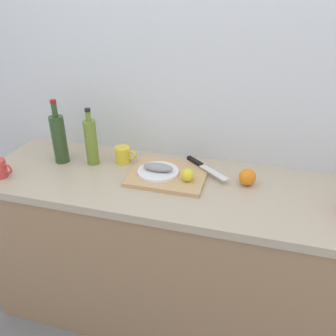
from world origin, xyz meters
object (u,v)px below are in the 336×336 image
Objects in this scene: white_plate at (158,172)px; coffee_mug_0 at (123,155)px; olive_oil_bottle at (91,142)px; wine_bottle at (59,138)px; cutting_board at (168,175)px; orange_0 at (247,177)px; chef_knife at (201,165)px; lemon_0 at (188,175)px; fish_fillet at (158,167)px.

coffee_mug_0 is (-0.22, 0.10, 0.02)m from white_plate.
wine_bottle is (-0.17, -0.03, 0.01)m from olive_oil_bottle.
orange_0 is (0.38, 0.03, 0.03)m from cutting_board.
white_plate is 0.43m from orange_0.
chef_knife reaches higher than white_plate.
wine_bottle reaches higher than cutting_board.
cutting_board is at bearing 158.05° from lemon_0.
cutting_board is at bearing -1.14° from wine_bottle.
chef_knife is 0.58m from olive_oil_bottle.
olive_oil_bottle reaches higher than white_plate.
fish_fillet is at bearing -23.71° from coffee_mug_0.
lemon_0 is 0.28m from orange_0.
cutting_board is at bearing -4.98° from olive_oil_bottle.
fish_fillet is 0.43m from orange_0.
olive_oil_bottle is at bearing 172.97° from white_plate.
chef_knife is 3.00× the size of orange_0.
cutting_board is 0.12m from lemon_0.
cutting_board is at bearing -102.76° from chef_knife.
orange_0 is at bearing 1.10° from wine_bottle.
wine_bottle reaches higher than fish_fillet.
lemon_0 is 0.51× the size of coffee_mug_0.
fish_fillet is 0.24m from coffee_mug_0.
wine_bottle is at bearing 177.77° from white_plate.
wine_bottle is at bearing -178.90° from orange_0.
wine_bottle is (-0.54, 0.02, 0.08)m from fish_fillet.
coffee_mug_0 is (0.15, 0.05, -0.08)m from olive_oil_bottle.
coffee_mug_0 is at bearing 156.29° from white_plate.
chef_knife is at bearing 76.31° from lemon_0.
cutting_board is at bearing 11.12° from white_plate.
orange_0 is at bearing 4.60° from cutting_board.
chef_knife is 0.42m from coffee_mug_0.
fish_fillet is 2.48× the size of lemon_0.
white_plate is 0.56m from wine_bottle.
fish_fillet is 1.27× the size of coffee_mug_0.
wine_bottle is (-0.70, 0.06, 0.08)m from lemon_0.
white_plate is 1.33× the size of fish_fillet.
olive_oil_bottle is at bearing 179.55° from orange_0.
white_plate is at bearing -2.23° from wine_bottle.
fish_fillet is 0.38m from olive_oil_bottle.
olive_oil_bottle is at bearing 172.97° from fish_fillet.
olive_oil_bottle is at bearing 8.39° from wine_bottle.
fish_fillet is 1.88× the size of orange_0.
white_plate is at bearing -168.88° from cutting_board.
orange_0 is (0.65, -0.06, -0.00)m from coffee_mug_0.
orange_0 is (0.43, 0.04, -0.01)m from fish_fillet.
lemon_0 is at bearing -8.61° from olive_oil_bottle.
cutting_board is at bearing 11.12° from fish_fillet.
chef_knife is at bearing 37.63° from cutting_board.
cutting_board is 0.05m from white_plate.
coffee_mug_0 reaches higher than lemon_0.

